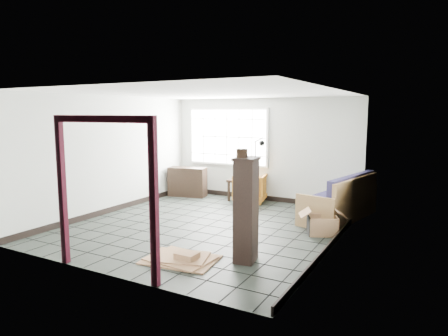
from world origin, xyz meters
The scene contains 15 objects.
ground centered at (0.00, 0.00, 0.00)m, with size 5.50×5.50×0.00m, color black.
room_shell centered at (0.00, 0.03, 1.68)m, with size 5.02×5.52×2.61m.
window_panel centered at (-1.00, 2.70, 1.60)m, with size 2.32×0.08×1.52m.
doorway_trim centered at (0.00, -2.70, 1.38)m, with size 1.80×0.08×2.20m.
futon_sofa centered at (2.22, 1.80, 0.35)m, with size 1.25×2.28×0.96m.
armchair centered at (-0.18, 2.40, 0.40)m, with size 0.77×0.72×0.79m, color #9B5716.
side_table centered at (-0.50, 2.40, 0.45)m, with size 0.52×0.52×0.55m.
table_lamp centered at (-0.55, 2.38, 0.80)m, with size 0.31×0.31×0.37m.
projector centered at (-0.48, 2.48, 0.59)m, with size 0.30×0.27×0.09m.
floor_lamp centered at (0.05, 2.34, 0.88)m, with size 0.44×0.34×1.64m.
console_shelf centered at (-1.95, 2.18, 0.39)m, with size 1.06×0.59×0.78m.
tall_shelf centered at (1.50, -1.35, 0.80)m, with size 0.40×0.48×1.58m.
pot centered at (1.43, -1.37, 1.64)m, with size 0.19×0.19×0.12m.
open_box centered at (2.15, 0.55, 0.17)m, with size 0.93×0.72×0.47m.
cardboard_pile centered at (0.64, -1.82, 0.04)m, with size 1.18×0.91×0.16m.
Camera 1 is at (4.00, -6.59, 2.23)m, focal length 32.00 mm.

